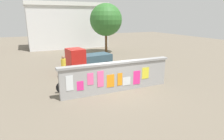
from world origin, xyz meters
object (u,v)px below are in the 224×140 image
Objects in this scene: auto_rickshaw_truck at (87,59)px; tree_roadside at (106,20)px; bicycle_far at (109,79)px; motorcycle at (127,71)px; person_walking at (64,65)px; bicycle_near at (70,85)px.

tree_roadside reaches higher than auto_rickshaw_truck.
auto_rickshaw_truck is 3.98m from bicycle_far.
motorcycle is at bearing 26.89° from bicycle_far.
motorcycle is (2.04, -3.02, -0.44)m from auto_rickshaw_truck.
person_walking is at bearing 133.31° from bicycle_far.
auto_rickshaw_truck is 1.98× the size of motorcycle.
tree_roadside is (6.82, 10.85, 3.54)m from bicycle_near.
auto_rickshaw_truck is at bearing 32.69° from person_walking.
auto_rickshaw_truck is 4.76m from bicycle_near.
bicycle_far is at bearing -111.74° from tree_roadside.
tree_roadside is (4.25, 10.67, 3.54)m from bicycle_far.
person_walking is (-2.40, 2.55, 0.62)m from bicycle_far.
tree_roadside is (4.49, 6.73, 3.00)m from auto_rickshaw_truck.
bicycle_near is 0.29× the size of tree_roadside.
auto_rickshaw_truck is at bearing 60.48° from bicycle_near.
tree_roadside reaches higher than motorcycle.
bicycle_near is 2.57m from bicycle_far.
bicycle_near is at bearing -122.15° from tree_roadside.
bicycle_far is (2.56, 0.18, 0.00)m from bicycle_near.
auto_rickshaw_truck is at bearing -123.69° from tree_roadside.
bicycle_near is 1.02× the size of bicycle_far.
tree_roadside reaches higher than bicycle_near.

